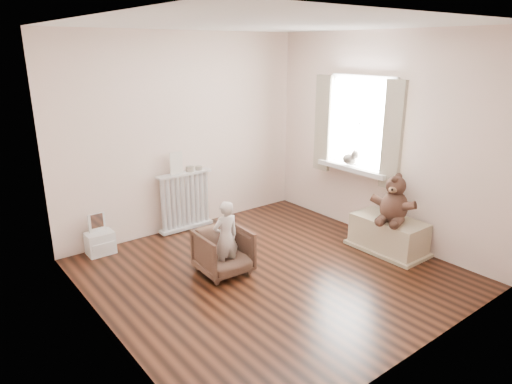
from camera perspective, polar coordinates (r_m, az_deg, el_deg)
floor at (r=5.15m, az=1.80°, el=-10.04°), size 3.60×3.60×0.01m
ceiling at (r=4.56m, az=2.13°, el=20.25°), size 3.60×3.60×0.01m
back_wall at (r=6.15m, az=-8.95°, el=7.20°), size 3.60×0.02×2.60m
front_wall at (r=3.56m, az=20.88°, el=-1.44°), size 3.60×0.02×2.60m
left_wall at (r=3.83m, az=-19.19°, el=0.07°), size 0.02×3.60×2.60m
right_wall at (r=5.98m, az=15.39°, el=6.50°), size 0.02×3.60×2.60m
window at (r=6.11m, az=13.02°, el=8.33°), size 0.03×0.90×1.10m
window_sill at (r=6.15m, az=12.12°, el=2.93°), size 0.22×1.10×0.06m
curtain_left at (r=5.69m, az=16.72°, el=6.76°), size 0.06×0.26×1.30m
curtain_right at (r=6.41m, az=8.38°, el=8.46°), size 0.06×0.26×1.30m
radiator at (r=6.23m, az=-8.81°, el=-1.32°), size 0.77×0.15×0.81m
paper_doll at (r=6.02m, az=-9.94°, el=3.60°), size 0.18×0.02×0.30m
tin_a at (r=6.14m, az=-8.24°, el=2.87°), size 0.11×0.11×0.07m
tin_b at (r=6.21m, az=-7.17°, el=3.00°), size 0.09×0.09×0.05m
toy_vanity at (r=5.80m, az=-19.03°, el=-4.80°), size 0.32×0.23×0.50m
armchair at (r=5.06m, az=-4.08°, el=-7.44°), size 0.56×0.58×0.50m
child at (r=4.95m, az=-3.80°, el=-5.71°), size 0.31×0.21×0.83m
toy_bench at (r=5.83m, az=16.19°, el=-5.17°), size 0.46×0.87×0.41m
teddy_bear at (r=5.59m, az=16.93°, el=-1.07°), size 0.56×0.49×0.57m
plush_cat at (r=6.16m, az=11.66°, el=4.22°), size 0.21×0.29×0.22m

